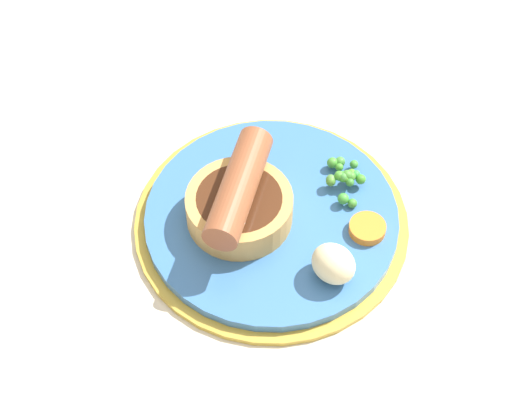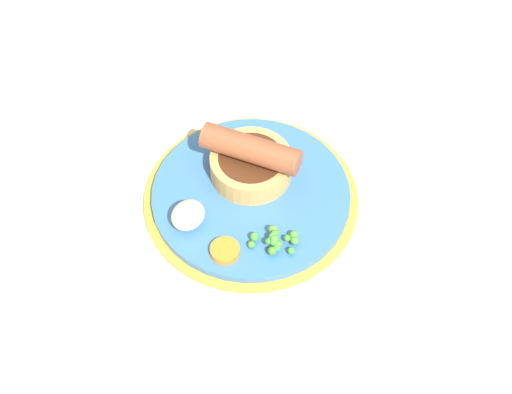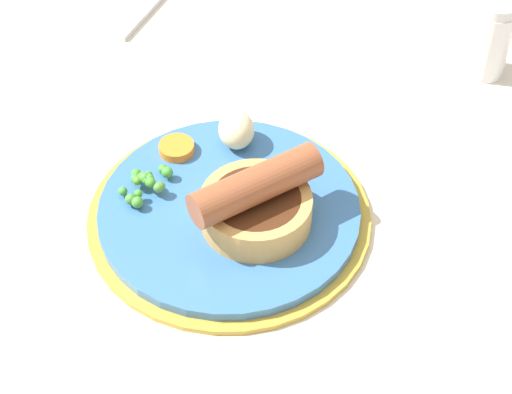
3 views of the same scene
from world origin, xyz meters
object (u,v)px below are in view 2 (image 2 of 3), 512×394
at_px(sausage_pudding, 251,161).
at_px(carrot_slice_4, 225,251).
at_px(dinner_plate, 251,198).
at_px(potato_chunk_0, 188,215).
at_px(pea_pile, 275,239).

relative_size(sausage_pudding, carrot_slice_4, 3.52).
bearing_deg(dinner_plate, carrot_slice_4, 62.63).
xyz_separation_m(potato_chunk_0, carrot_slice_4, (-0.03, 0.04, -0.01)).
height_order(sausage_pudding, pea_pile, sausage_pudding).
height_order(pea_pile, potato_chunk_0, potato_chunk_0).
relative_size(potato_chunk_0, carrot_slice_4, 1.21).
distance_m(dinner_plate, pea_pile, 0.07).
distance_m(dinner_plate, carrot_slice_4, 0.08).
xyz_separation_m(dinner_plate, sausage_pudding, (-0.00, -0.03, 0.03)).
bearing_deg(potato_chunk_0, dinner_plate, -156.47).
bearing_deg(carrot_slice_4, pea_pile, -176.68).
distance_m(dinner_plate, potato_chunk_0, 0.08).
height_order(dinner_plate, pea_pile, pea_pile).
distance_m(dinner_plate, sausage_pudding, 0.04).
distance_m(sausage_pudding, potato_chunk_0, 0.09).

